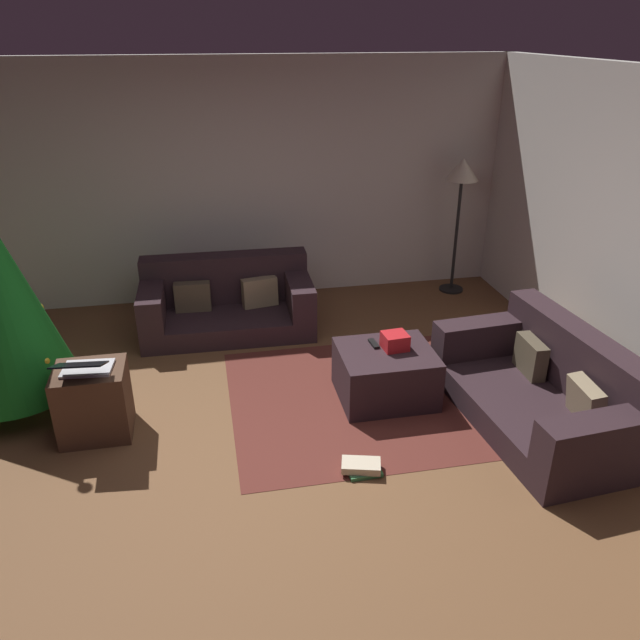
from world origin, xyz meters
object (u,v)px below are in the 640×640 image
Objects in this scene: couch_right at (548,390)px; gift_box at (395,341)px; couch_left at (227,302)px; laptop at (84,367)px; corner_lamp at (462,180)px; tv_remote at (374,344)px; book_stack at (362,467)px; ottoman at (385,374)px; side_table at (94,402)px.

couch_right reaches higher than gift_box.
couch_left is 2.10m from laptop.
laptop is 4.45m from corner_lamp.
gift_box is (1.30, -1.58, 0.22)m from couch_left.
book_stack is (-0.37, -1.06, -0.40)m from tv_remote.
couch_left is at bearing 127.03° from ottoman.
corner_lamp is at bearing 30.65° from laptop.
couch_right is at bearing -7.12° from laptop.
laptop is at bearing -178.40° from tv_remote.
couch_right reaches higher than book_stack.
gift_box reaches higher than ottoman.
gift_box reaches higher than book_stack.
side_table is at bearing 77.28° from couch_right.
tv_remote is (-0.07, 0.13, 0.23)m from ottoman.
couch_left is 0.93× the size of couch_right.
couch_left is at bearing 129.37° from gift_box.
couch_left reaches higher than gift_box.
ottoman is 1.74× the size of laptop.
couch_right is at bearing -29.21° from gift_box.
corner_lamp is at bearing 55.47° from ottoman.
book_stack is 0.20× the size of corner_lamp.
couch_right reaches higher than side_table.
ottoman is 4.87× the size of tv_remote.
laptop is at bearing -176.73° from ottoman.
couch_right is 1.43m from tv_remote.
ottoman is 2.33m from side_table.
book_stack is at bearing -118.29° from gift_box.
corner_lamp reaches higher than book_stack.
gift_box is at bearing -123.49° from corner_lamp.
laptop is (-0.01, -0.06, 0.34)m from side_table.
side_table is at bearing 57.85° from couch_left.
couch_left is at bearing 42.84° from couch_right.
side_table is 2.09m from book_stack.
corner_lamp reaches higher than tv_remote.
couch_right is at bearing 138.52° from couch_left.
ottoman is at bearing 1.70° from side_table.
gift_box is at bearing 23.83° from ottoman.
couch_right is 2.39× the size of ottoman.
tv_remote is at bearing 70.91° from book_stack.
couch_right is at bearing -26.16° from ottoman.
corner_lamp reaches higher than couch_right.
side_table is (-2.25, -0.20, -0.17)m from tv_remote.
tv_remote is 0.29× the size of side_table.
couch_left is 3.07× the size of side_table.
ottoman is 1.39× the size of side_table.
laptop is at bearing -149.35° from corner_lamp.
gift_box is at bearing 56.23° from couch_right.
gift_box is 0.45× the size of laptop.
couch_right is 3.53m from laptop.
gift_box is 1.19m from book_stack.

